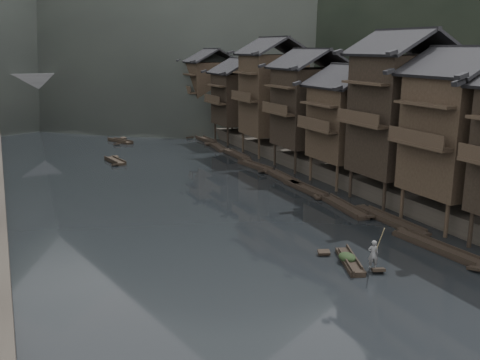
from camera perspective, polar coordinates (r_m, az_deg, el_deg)
water at (r=36.74m, az=1.02°, el=-7.57°), size 300.00×300.00×0.00m
right_bank at (r=87.41m, az=10.79°, el=5.49°), size 40.00×200.00×1.80m
stilt_houses at (r=59.26m, az=8.60°, el=9.10°), size 9.00×67.60×15.25m
moored_sampans at (r=59.20m, az=3.15°, el=1.01°), size 2.85×61.25×0.47m
midriver_boats at (r=79.30m, az=-13.08°, el=4.00°), size 6.83×30.41×0.44m
stone_bridge at (r=104.28m, az=-16.19°, el=8.86°), size 40.00×6.00×9.00m
hero_sampan at (r=35.30m, az=11.65°, el=-8.44°), size 2.42×4.59×0.43m
cargo_heap at (r=35.21m, az=11.40°, el=-7.56°), size 1.02×1.33×0.61m
boatman at (r=34.11m, az=14.03°, el=-7.33°), size 0.79×0.67×1.83m
bamboo_pole at (r=33.33m, az=14.58°, el=-2.80°), size 0.74×2.15×3.74m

